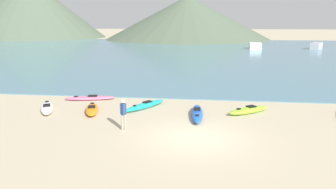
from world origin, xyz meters
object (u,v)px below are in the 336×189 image
Objects in this scene: kayak_on_sand_1 at (90,98)px; moored_boat_2 at (316,46)px; kayak_on_sand_3 at (145,105)px; kayak_on_sand_0 at (249,110)px; kayak_on_sand_5 at (197,113)px; person_near_foreground at (123,112)px; kayak_on_sand_4 at (47,107)px; moored_boat_0 at (255,46)px; kayak_on_sand_6 at (92,109)px.

moored_boat_2 is (26.94, 42.64, 0.51)m from kayak_on_sand_1.
kayak_on_sand_0 is at bearing -3.23° from kayak_on_sand_3.
kayak_on_sand_3 is 0.89× the size of kayak_on_sand_5.
moored_boat_2 reaches higher than kayak_on_sand_0.
kayak_on_sand_0 is 7.28m from person_near_foreground.
kayak_on_sand_5 is at bearing -113.51° from moored_boat_2.
kayak_on_sand_4 is (-1.58, -2.76, 0.03)m from kayak_on_sand_1.
kayak_on_sand_1 is 0.86× the size of moored_boat_0.
moored_boat_0 is at bearing 74.53° from kayak_on_sand_3.
kayak_on_sand_0 is 0.86× the size of kayak_on_sand_4.
moored_boat_0 is 11.01m from moored_boat_2.
kayak_on_sand_5 is at bearing -23.90° from kayak_on_sand_3.
kayak_on_sand_5 reaches higher than kayak_on_sand_3.
kayak_on_sand_3 is (3.99, -1.61, 0.04)m from kayak_on_sand_1.
kayak_on_sand_5 reaches higher than kayak_on_sand_0.
kayak_on_sand_5 is 49.75m from moored_boat_2.
kayak_on_sand_0 is 0.86× the size of kayak_on_sand_3.
kayak_on_sand_4 is at bearing 178.56° from kayak_on_sand_5.
person_near_foreground is (2.57, -2.80, 0.69)m from kayak_on_sand_6.
kayak_on_sand_6 is 46.95m from moored_boat_0.
kayak_on_sand_0 reaches higher than kayak_on_sand_4.
person_near_foreground is at bearing -28.57° from kayak_on_sand_4.
person_near_foreground reaches higher than kayak_on_sand_1.
kayak_on_sand_1 is 0.79× the size of moored_boat_2.
kayak_on_sand_1 is at bearing -110.96° from moored_boat_0.
kayak_on_sand_3 is 44.92m from moored_boat_0.
kayak_on_sand_5 is at bearing -101.24° from moored_boat_0.
kayak_on_sand_6 is (1.16, -2.86, 0.05)m from kayak_on_sand_1.
kayak_on_sand_3 is at bearing -117.42° from moored_boat_2.
moored_boat_0 reaches higher than kayak_on_sand_3.
moored_boat_0 reaches higher than kayak_on_sand_5.
kayak_on_sand_5 is 45.54m from moored_boat_0.
kayak_on_sand_4 is 2.74m from kayak_on_sand_6.
kayak_on_sand_5 is 2.32× the size of person_near_foreground.
kayak_on_sand_5 is (8.67, -0.22, 0.02)m from kayak_on_sand_4.
kayak_on_sand_0 is at bearing -110.86° from moored_boat_2.
kayak_on_sand_3 is 2.05× the size of person_near_foreground.
kayak_on_sand_1 is at bearing 123.42° from person_near_foreground.
moored_boat_0 is at bearing 75.50° from person_near_foreground.
kayak_on_sand_1 is at bearing 168.96° from kayak_on_sand_0.
kayak_on_sand_4 is at bearing -175.92° from kayak_on_sand_0.
moored_boat_2 is (22.96, 44.24, 0.47)m from kayak_on_sand_3.
kayak_on_sand_1 is at bearing 157.21° from kayak_on_sand_5.
kayak_on_sand_4 is (-5.57, -1.16, -0.01)m from kayak_on_sand_3.
kayak_on_sand_6 is at bearing 132.60° from person_near_foreground.
moored_boat_0 reaches higher than kayak_on_sand_4.
kayak_on_sand_4 is 8.68m from kayak_on_sand_5.
kayak_on_sand_1 is 3.09m from kayak_on_sand_6.
kayak_on_sand_0 is 0.80× the size of kayak_on_sand_1.
kayak_on_sand_4 is at bearing 177.99° from kayak_on_sand_6.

